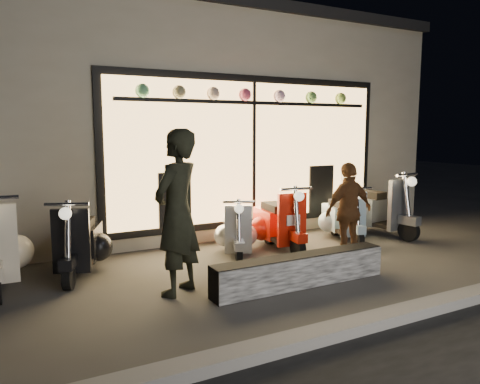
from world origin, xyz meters
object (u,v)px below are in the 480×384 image
object	(u,v)px
graffiti_barrier	(300,270)
man	(177,213)
woman	(349,211)
scooter_red	(277,223)
scooter_silver	(236,231)

from	to	relation	value
graffiti_barrier	man	bearing A→B (deg)	161.28
man	woman	size ratio (longest dim) A/B	1.34
man	woman	bearing A→B (deg)	149.24
woman	scooter_red	bearing A→B (deg)	-62.25
graffiti_barrier	scooter_silver	size ratio (longest dim) A/B	1.96
graffiti_barrier	scooter_red	xyz separation A→B (m)	(0.79, 1.76, 0.22)
scooter_silver	man	xyz separation A→B (m)	(-1.45, -1.25, 0.62)
graffiti_barrier	man	world-z (taller)	man
scooter_red	woman	distance (m)	1.26
man	woman	world-z (taller)	man
woman	man	bearing A→B (deg)	3.00
graffiti_barrier	man	xyz separation A→B (m)	(-1.43, 0.48, 0.78)
scooter_red	scooter_silver	bearing A→B (deg)	-170.30
scooter_silver	woman	bearing A→B (deg)	-12.81
man	woman	distance (m)	2.83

